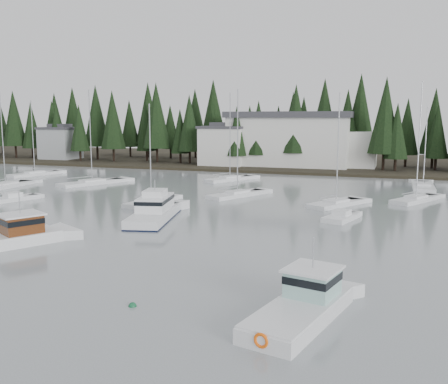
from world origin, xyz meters
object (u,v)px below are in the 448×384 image
(sailboat_5, at_px, (230,180))
(sailboat_1, at_px, (35,175))
(house_far_west, at_px, (60,142))
(sailboat_4, at_px, (6,187))
(sailboat_0, at_px, (151,203))
(runabout_1, at_px, (341,219))
(sailboat_9, at_px, (92,184))
(sailboat_2, at_px, (416,201))
(lobster_boat_teal, at_px, (303,308))
(harbor_inn, at_px, (299,140))
(house_west, at_px, (224,145))
(cabin_cruiser_center, at_px, (155,213))
(runabout_0, at_px, (13,200))
(sailboat_8, at_px, (237,196))
(lobster_boat_brown, at_px, (3,240))
(sailboat_6, at_px, (336,205))
(sailboat_11, at_px, (423,188))

(sailboat_5, bearing_deg, sailboat_1, 125.40)
(house_far_west, height_order, sailboat_4, sailboat_4)
(sailboat_0, xyz_separation_m, runabout_1, (22.49, -2.13, 0.06))
(house_far_west, relative_size, sailboat_1, 0.62)
(sailboat_5, xyz_separation_m, sailboat_9, (-18.60, -11.45, -0.02))
(sailboat_2, xyz_separation_m, sailboat_9, (-46.80, 0.53, -0.03))
(lobster_boat_teal, relative_size, sailboat_0, 0.70)
(harbor_inn, relative_size, lobster_boat_teal, 3.42)
(house_west, bearing_deg, house_far_west, 177.27)
(cabin_cruiser_center, distance_m, sailboat_4, 34.57)
(sailboat_9, relative_size, runabout_1, 2.69)
(cabin_cruiser_center, height_order, lobster_boat_teal, lobster_boat_teal)
(harbor_inn, height_order, runabout_0, harbor_inn)
(sailboat_4, distance_m, sailboat_8, 35.08)
(sailboat_5, bearing_deg, sailboat_0, -156.07)
(lobster_boat_brown, distance_m, sailboat_0, 21.85)
(sailboat_6, relative_size, sailboat_11, 1.10)
(cabin_cruiser_center, bearing_deg, sailboat_5, -7.76)
(sailboat_9, bearing_deg, sailboat_2, -67.87)
(sailboat_4, distance_m, runabout_0, 13.53)
(lobster_boat_teal, bearing_deg, house_west, 35.32)
(cabin_cruiser_center, bearing_deg, runabout_0, 65.27)
(sailboat_8, bearing_deg, sailboat_5, 47.85)
(sailboat_6, xyz_separation_m, sailboat_9, (-37.93, 6.85, -0.01))
(lobster_boat_teal, relative_size, runabout_1, 1.55)
(sailboat_1, xyz_separation_m, sailboat_5, (35.17, 4.67, 0.01))
(sailboat_1, bearing_deg, house_west, -29.87)
(house_west, distance_m, runabout_1, 55.44)
(cabin_cruiser_center, xyz_separation_m, sailboat_8, (3.25, 17.09, -0.61))
(cabin_cruiser_center, relative_size, runabout_1, 2.03)
(sailboat_11, bearing_deg, sailboat_4, 108.21)
(harbor_inn, xyz_separation_m, sailboat_8, (-0.44, -39.31, -5.69))
(sailboat_9, bearing_deg, house_far_west, 65.82)
(lobster_boat_teal, height_order, sailboat_9, sailboat_9)
(sailboat_4, bearing_deg, sailboat_0, -104.86)
(harbor_inn, bearing_deg, house_far_west, -178.65)
(cabin_cruiser_center, relative_size, sailboat_8, 0.78)
(sailboat_2, height_order, sailboat_11, sailboat_2)
(harbor_inn, relative_size, runabout_0, 4.55)
(lobster_boat_brown, xyz_separation_m, cabin_cruiser_center, (6.54, 13.52, 0.15))
(cabin_cruiser_center, relative_size, sailboat_0, 0.91)
(house_west, xyz_separation_m, lobster_boat_teal, (30.09, -73.00, -4.11))
(house_far_west, relative_size, sailboat_2, 0.56)
(sailboat_9, bearing_deg, sailboat_5, -35.60)
(sailboat_8, distance_m, runabout_0, 28.10)
(house_far_west, distance_m, sailboat_11, 82.75)
(lobster_boat_teal, height_order, sailboat_8, sailboat_8)
(harbor_inn, height_order, lobster_boat_brown, harbor_inn)
(sailboat_11, bearing_deg, house_west, 62.19)
(sailboat_1, relative_size, sailboat_9, 0.92)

